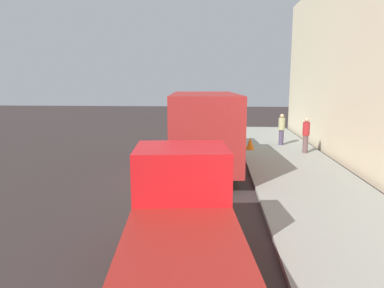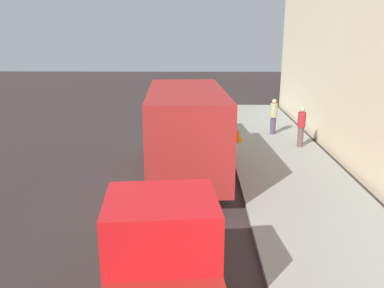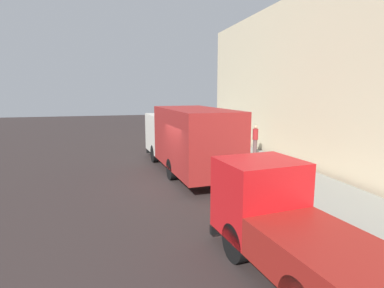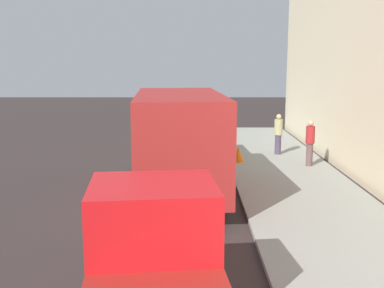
% 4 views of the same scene
% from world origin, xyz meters
% --- Properties ---
extents(ground, '(80.00, 80.00, 0.00)m').
position_xyz_m(ground, '(0.00, 0.00, 0.00)').
color(ground, '#312826').
extents(sidewalk, '(3.95, 30.00, 0.12)m').
position_xyz_m(sidewalk, '(4.98, 0.00, 0.06)').
color(sidewalk, gray).
rests_on(sidewalk, ground).
extents(large_utility_truck, '(3.05, 8.76, 3.17)m').
position_xyz_m(large_utility_truck, '(1.10, 2.07, 1.72)').
color(large_utility_truck, white).
rests_on(large_utility_truck, ground).
extents(pedestrian_walking, '(0.36, 0.36, 1.77)m').
position_xyz_m(pedestrian_walking, '(6.08, 4.70, 1.06)').
color(pedestrian_walking, brown).
rests_on(pedestrian_walking, sidewalk).
extents(pedestrian_standing, '(0.41, 0.41, 1.75)m').
position_xyz_m(pedestrian_standing, '(5.28, 6.93, 1.04)').
color(pedestrian_standing, '#473C56').
rests_on(pedestrian_standing, sidewalk).
extents(traffic_cone_orange, '(0.45, 0.45, 0.64)m').
position_xyz_m(traffic_cone_orange, '(3.42, 5.42, 0.44)').
color(traffic_cone_orange, orange).
rests_on(traffic_cone_orange, sidewalk).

